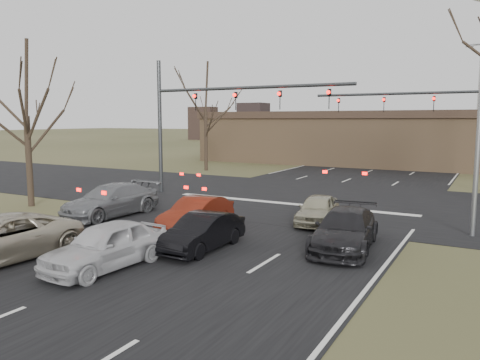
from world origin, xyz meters
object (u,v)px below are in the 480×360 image
object	(u,v)px
car_grey_ahead	(111,200)
car_red_ahead	(197,214)
mast_arm_far	(439,111)
streetlight_right_near	(476,90)
mast_arm_near	(205,109)
car_charcoal_sedan	(345,230)
car_silver_ahead	(318,209)
building	(409,138)
car_black_hatch	(202,232)
car_white_sedan	(107,245)

from	to	relation	value
car_grey_ahead	car_red_ahead	size ratio (longest dim) A/B	1.27
mast_arm_far	streetlight_right_near	world-z (taller)	streetlight_right_near
mast_arm_near	car_charcoal_sedan	xyz separation A→B (m)	(10.42, -7.10, -4.39)
streetlight_right_near	car_silver_ahead	distance (m)	7.68
car_grey_ahead	car_red_ahead	distance (m)	5.05
building	car_silver_ahead	xyz separation A→B (m)	(1.00, -28.73, -2.04)
building	car_charcoal_sedan	bearing A→B (deg)	-84.32
car_red_ahead	car_silver_ahead	bearing A→B (deg)	39.00
building	mast_arm_near	distance (m)	26.14
car_charcoal_sedan	car_red_ahead	xyz separation A→B (m)	(-6.16, -0.09, -0.02)
building	mast_arm_near	size ratio (longest dim) A/B	3.50
mast_arm_far	streetlight_right_near	xyz separation A→B (m)	(2.64, -13.00, 0.57)
car_black_hatch	car_silver_ahead	xyz separation A→B (m)	(2.08, 5.88, -0.00)
car_red_ahead	mast_arm_far	bearing A→B (deg)	65.30
car_white_sedan	mast_arm_far	bearing A→B (deg)	77.42
car_black_hatch	car_charcoal_sedan	distance (m)	4.95
building	mast_arm_near	bearing A→B (deg)	-106.13
car_white_sedan	car_silver_ahead	distance (m)	9.62
car_white_sedan	mast_arm_near	bearing A→B (deg)	114.27
mast_arm_near	car_grey_ahead	xyz separation A→B (m)	(-0.78, -6.88, -4.33)
mast_arm_near	car_black_hatch	size ratio (longest dim) A/B	3.18
mast_arm_near	car_grey_ahead	bearing A→B (deg)	-96.48
building	streetlight_right_near	size ratio (longest dim) A/B	4.24
mast_arm_far	car_white_sedan	distance (m)	24.04
car_black_hatch	mast_arm_far	bearing A→B (deg)	74.89
building	car_red_ahead	world-z (taller)	building
building	car_silver_ahead	bearing A→B (deg)	-88.01
mast_arm_near	streetlight_right_near	distance (m)	14.38
mast_arm_near	car_silver_ahead	size ratio (longest dim) A/B	3.30
building	car_black_hatch	world-z (taller)	building
mast_arm_far	streetlight_right_near	distance (m)	13.28
building	car_silver_ahead	world-z (taller)	building
car_black_hatch	car_charcoal_sedan	xyz separation A→B (m)	(4.27, 2.51, 0.05)
streetlight_right_near	car_red_ahead	world-z (taller)	streetlight_right_near
car_grey_ahead	streetlight_right_near	bearing A→B (deg)	18.19
building	car_red_ahead	xyz separation A→B (m)	(-2.97, -32.19, -2.00)
streetlight_right_near	car_grey_ahead	size ratio (longest dim) A/B	1.96
car_charcoal_sedan	car_silver_ahead	bearing A→B (deg)	116.29
building	mast_arm_far	xyz separation A→B (m)	(4.18, -15.00, 2.35)
car_red_ahead	car_black_hatch	bearing A→B (deg)	-54.11
car_grey_ahead	car_silver_ahead	distance (m)	9.55
building	car_white_sedan	size ratio (longest dim) A/B	10.14
mast_arm_far	car_red_ahead	distance (m)	19.12
mast_arm_near	car_grey_ahead	distance (m)	8.17
mast_arm_near	car_charcoal_sedan	distance (m)	13.35
mast_arm_near	car_black_hatch	world-z (taller)	mast_arm_near
car_black_hatch	car_grey_ahead	size ratio (longest dim) A/B	0.75
car_silver_ahead	streetlight_right_near	bearing A→B (deg)	-0.81
mast_arm_far	car_white_sedan	world-z (taller)	mast_arm_far
building	car_black_hatch	distance (m)	34.68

